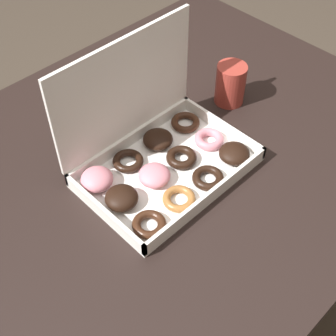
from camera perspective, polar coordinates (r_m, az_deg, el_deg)
ground_plane at (r=1.72m, az=0.54°, el=-15.50°), size 8.00×8.00×0.00m
dining_table at (r=1.17m, az=0.77°, el=-0.82°), size 1.18×0.95×0.76m
donut_box at (r=1.02m, az=-1.48°, el=2.13°), size 0.37×0.26×0.28m
coffee_mug at (r=1.20m, az=7.63°, el=10.18°), size 0.08×0.08×0.11m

